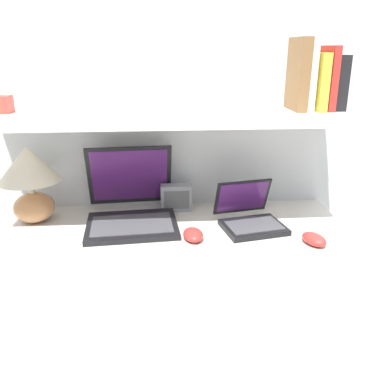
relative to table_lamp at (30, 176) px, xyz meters
The scene contains 15 objects.
wall_back 0.61m from the table_lamp, 22.23° to the left, with size 6.00×0.05×2.40m.
desk 0.79m from the table_lamp, 11.12° to the right, with size 1.35×0.51×0.78m.
back_riser 0.67m from the table_lamp, 17.90° to the left, with size 1.35×0.04×1.18m.
shelf 0.58m from the table_lamp, ahead, with size 1.35×0.46×0.03m.
table_lamp is the anchor object (origin of this frame).
laptop_large 0.40m from the table_lamp, ahead, with size 0.37×0.40×0.28m.
laptop_small 0.86m from the table_lamp, ahead, with size 0.27×0.28×0.16m.
computer_mouse 0.67m from the table_lamp, 19.71° to the right, with size 0.08×0.11×0.04m.
second_mouse 1.08m from the table_lamp, 15.61° to the right, with size 0.10×0.12×0.04m.
router_box 0.58m from the table_lamp, ahead, with size 0.13×0.06×0.11m.
book_black 1.20m from the table_lamp, ahead, with size 0.04×0.13×0.19m.
book_red 1.17m from the table_lamp, ahead, with size 0.03×0.15×0.22m.
book_yellow 1.13m from the table_lamp, ahead, with size 0.03×0.17×0.20m.
book_white 1.10m from the table_lamp, ahead, with size 0.03×0.12×0.24m.
book_brown 1.07m from the table_lamp, ahead, with size 0.04×0.17×0.25m.
Camera 1 is at (-0.02, -1.17, 1.42)m, focal length 38.00 mm.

